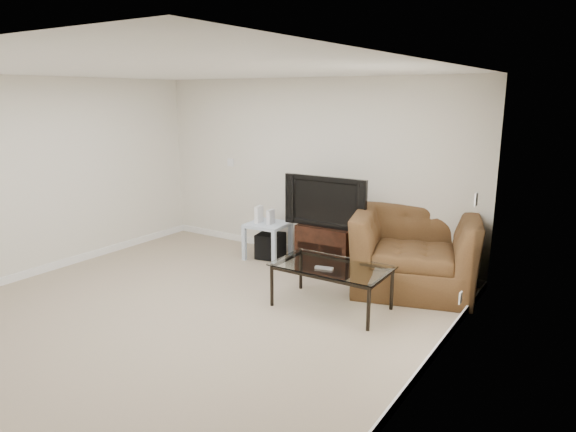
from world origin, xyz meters
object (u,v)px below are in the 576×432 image
Objects in this scene: recliner at (415,238)px; tv_stand at (329,248)px; subwoofer at (270,246)px; coffee_table at (331,287)px; side_table at (268,241)px; television at (329,201)px.

tv_stand is at bearing 163.09° from recliner.
tv_stand reaches higher than subwoofer.
coffee_table is at bearing -59.91° from tv_stand.
side_table is (-0.99, 0.00, -0.06)m from tv_stand.
television reaches higher than side_table.
coffee_table is (1.59, -1.05, -0.01)m from side_table.
recliner is at bearing 0.17° from tv_stand.
tv_stand is 1.19m from recliner.
coffee_table is (0.60, -1.02, -0.71)m from television.
television is 1.21m from side_table.
coffee_table is at bearing -34.53° from subwoofer.
tv_stand is 1.40× the size of side_table.
recliner is (2.11, -0.02, 0.44)m from subwoofer.
recliner is at bearing 62.47° from coffee_table.
side_table is 1.91m from coffee_table.
side_table is at bearing 176.84° from television.
television is at bearing -1.81° from side_table.
television is 1.23m from subwoofer.
side_table is 0.08m from subwoofer.
side_table is at bearing -141.45° from subwoofer.
recliner is (1.15, 0.00, 0.31)m from tv_stand.
recliner reaches higher than tv_stand.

